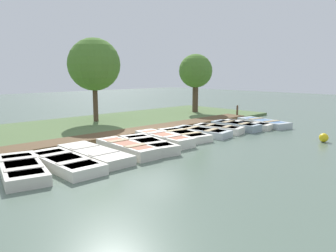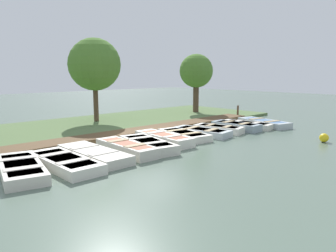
{
  "view_description": "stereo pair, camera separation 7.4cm",
  "coord_description": "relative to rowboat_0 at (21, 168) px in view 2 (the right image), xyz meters",
  "views": [
    {
      "loc": [
        11.62,
        -10.49,
        3.21
      ],
      "look_at": [
        0.37,
        0.28,
        0.65
      ],
      "focal_mm": 35.0,
      "sensor_mm": 36.0,
      "label": 1
    },
    {
      "loc": [
        11.68,
        -10.44,
        3.21
      ],
      "look_at": [
        0.37,
        0.28,
        0.65
      ],
      "focal_mm": 35.0,
      "sensor_mm": 36.0,
      "label": 2
    }
  ],
  "objects": [
    {
      "name": "rowboat_9",
      "position": [
        -0.02,
        11.82,
        0.03
      ],
      "size": [
        2.79,
        1.12,
        0.42
      ],
      "rotation": [
        0.0,
        0.0,
        0.04
      ],
      "color": "#8C9EA8",
      "rests_on": "ground_plane"
    },
    {
      "name": "rowboat_5",
      "position": [
        -0.21,
        6.42,
        0.04
      ],
      "size": [
        3.24,
        1.2,
        0.44
      ],
      "rotation": [
        0.0,
        0.0,
        -0.06
      ],
      "color": "silver",
      "rests_on": "ground_plane"
    },
    {
      "name": "rowboat_8",
      "position": [
        -0.2,
        10.48,
        0.0
      ],
      "size": [
        2.77,
        1.51,
        0.38
      ],
      "rotation": [
        0.0,
        0.0,
        0.22
      ],
      "color": "silver",
      "rests_on": "ground_plane"
    },
    {
      "name": "rowboat_4",
      "position": [
        0.21,
        5.12,
        0.02
      ],
      "size": [
        3.33,
        1.78,
        0.42
      ],
      "rotation": [
        0.0,
        0.0,
        -0.2
      ],
      "color": "beige",
      "rests_on": "ground_plane"
    },
    {
      "name": "ground_plane",
      "position": [
        -1.1,
        6.9,
        -0.18
      ],
      "size": [
        80.0,
        80.0,
        0.0
      ],
      "primitive_type": "plane",
      "color": "#566B5B"
    },
    {
      "name": "park_tree_left",
      "position": [
        -7.28,
        7.2,
        3.49
      ],
      "size": [
        3.21,
        3.21,
        5.29
      ],
      "color": "#4C3828",
      "rests_on": "ground_plane"
    },
    {
      "name": "rowboat_11",
      "position": [
        0.34,
        14.21,
        0.0
      ],
      "size": [
        3.51,
        1.91,
        0.37
      ],
      "rotation": [
        0.0,
        0.0,
        -0.23
      ],
      "color": "#B2BCC1",
      "rests_on": "ground_plane"
    },
    {
      "name": "rowboat_1",
      "position": [
        0.29,
        1.34,
        0.0
      ],
      "size": [
        3.47,
        1.24,
        0.37
      ],
      "rotation": [
        0.0,
        0.0,
        -0.0
      ],
      "color": "silver",
      "rests_on": "ground_plane"
    },
    {
      "name": "rowboat_2",
      "position": [
        0.01,
        2.65,
        0.0
      ],
      "size": [
        3.57,
        1.21,
        0.37
      ],
      "rotation": [
        0.0,
        0.0,
        -0.0
      ],
      "color": "beige",
      "rests_on": "ground_plane"
    },
    {
      "name": "park_tree_center",
      "position": [
        -6.22,
        15.35,
        3.08
      ],
      "size": [
        2.54,
        2.54,
        4.59
      ],
      "color": "#4C3828",
      "rests_on": "ground_plane"
    },
    {
      "name": "buoy",
      "position": [
        4.77,
        11.96,
        0.03
      ],
      "size": [
        0.42,
        0.42,
        0.42
      ],
      "color": "yellow",
      "rests_on": "ground_plane"
    },
    {
      "name": "shore_bank",
      "position": [
        -6.1,
        6.9,
        -0.09
      ],
      "size": [
        8.0,
        24.0,
        0.17
      ],
      "color": "#567042",
      "rests_on": "ground_plane"
    },
    {
      "name": "rowboat_3",
      "position": [
        0.14,
        4.05,
        0.04
      ],
      "size": [
        3.23,
        1.12,
        0.44
      ],
      "rotation": [
        0.0,
        0.0,
        -0.04
      ],
      "color": "beige",
      "rests_on": "ground_plane"
    },
    {
      "name": "rowboat_6",
      "position": [
        -0.34,
        7.89,
        -0.01
      ],
      "size": [
        3.04,
        1.64,
        0.35
      ],
      "rotation": [
        0.0,
        0.0,
        -0.15
      ],
      "color": "silver",
      "rests_on": "ground_plane"
    },
    {
      "name": "dock_walkway",
      "position": [
        -2.62,
        6.9,
        -0.04
      ],
      "size": [
        1.4,
        17.38,
        0.28
      ],
      "color": "brown",
      "rests_on": "ground_plane"
    },
    {
      "name": "rowboat_7",
      "position": [
        -0.29,
        9.17,
        -0.01
      ],
      "size": [
        3.17,
        1.56,
        0.35
      ],
      "rotation": [
        0.0,
        0.0,
        0.15
      ],
      "color": "#B2BCC1",
      "rests_on": "ground_plane"
    },
    {
      "name": "rowboat_10",
      "position": [
        -0.03,
        12.93,
        -0.01
      ],
      "size": [
        3.11,
        1.26,
        0.34
      ],
      "rotation": [
        0.0,
        0.0,
        0.09
      ],
      "color": "silver",
      "rests_on": "ground_plane"
    },
    {
      "name": "mooring_post_far",
      "position": [
        -2.51,
        15.59,
        0.3
      ],
      "size": [
        0.13,
        0.13,
        0.96
      ],
      "color": "brown",
      "rests_on": "ground_plane"
    },
    {
      "name": "rowboat_0",
      "position": [
        0.0,
        0.0,
        0.0
      ],
      "size": [
        3.63,
        1.95,
        0.37
      ],
      "rotation": [
        0.0,
        0.0,
        -0.23
      ],
      "color": "beige",
      "rests_on": "ground_plane"
    }
  ]
}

